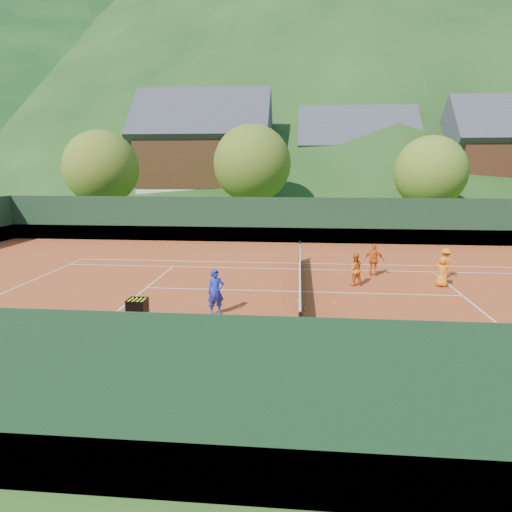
# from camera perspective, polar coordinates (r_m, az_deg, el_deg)

# --- Properties ---
(ground) EXTENTS (400.00, 400.00, 0.00)m
(ground) POSITION_cam_1_polar(r_m,az_deg,el_deg) (18.68, 5.47, -4.51)
(ground) COLOR #2D571B
(ground) RESTS_ON ground
(clay_court) EXTENTS (40.00, 24.00, 0.02)m
(clay_court) POSITION_cam_1_polar(r_m,az_deg,el_deg) (18.68, 5.47, -4.48)
(clay_court) COLOR #AD431C
(clay_court) RESTS_ON ground
(mountain_far) EXTENTS (280.00, 280.00, 110.00)m
(mountain_far) POSITION_cam_1_polar(r_m,az_deg,el_deg) (185.13, 9.30, 26.77)
(mountain_far) COLOR #193613
(mountain_far) RESTS_ON ground
(mountain_far_left) EXTENTS (260.00, 260.00, 100.00)m
(mountain_far_left) POSITION_cam_1_polar(r_m,az_deg,el_deg) (195.76, -24.29, 23.60)
(mountain_far_left) COLOR #123412
(mountain_far_left) RESTS_ON ground
(coach) EXTENTS (0.68, 0.58, 1.58)m
(coach) POSITION_cam_1_polar(r_m,az_deg,el_deg) (15.67, -5.05, -4.51)
(coach) COLOR #1929A3
(coach) RESTS_ON clay_court
(student_a) EXTENTS (0.81, 0.71, 1.40)m
(student_a) POSITION_cam_1_polar(r_m,az_deg,el_deg) (19.83, 12.23, -1.65)
(student_a) COLOR orange
(student_a) RESTS_ON clay_court
(student_b) EXTENTS (0.96, 0.61, 1.52)m
(student_b) POSITION_cam_1_polar(r_m,az_deg,el_deg) (21.73, 14.53, -0.48)
(student_b) COLOR orange
(student_b) RESTS_ON clay_court
(student_c) EXTENTS (0.74, 0.62, 1.30)m
(student_c) POSITION_cam_1_polar(r_m,az_deg,el_deg) (20.75, 22.28, -1.82)
(student_c) COLOR orange
(student_c) RESTS_ON clay_court
(student_d) EXTENTS (1.00, 0.73, 1.38)m
(student_d) POSITION_cam_1_polar(r_m,az_deg,el_deg) (22.36, 22.59, -0.83)
(student_d) COLOR orange
(student_d) RESTS_ON clay_court
(tennis_ball_0) EXTENTS (0.07, 0.07, 0.07)m
(tennis_ball_0) POSITION_cam_1_polar(r_m,az_deg,el_deg) (12.78, -24.75, -12.91)
(tennis_ball_0) COLOR #C8EA27
(tennis_ball_0) RESTS_ON clay_court
(tennis_ball_1) EXTENTS (0.07, 0.07, 0.07)m
(tennis_ball_1) POSITION_cam_1_polar(r_m,az_deg,el_deg) (10.80, 14.58, -16.76)
(tennis_ball_1) COLOR #C8EA27
(tennis_ball_1) RESTS_ON clay_court
(tennis_ball_2) EXTENTS (0.07, 0.07, 0.07)m
(tennis_ball_2) POSITION_cam_1_polar(r_m,az_deg,el_deg) (12.44, 12.04, -12.73)
(tennis_ball_2) COLOR #C8EA27
(tennis_ball_2) RESTS_ON clay_court
(tennis_ball_3) EXTENTS (0.07, 0.07, 0.07)m
(tennis_ball_3) POSITION_cam_1_polar(r_m,az_deg,el_deg) (17.31, 9.87, -5.73)
(tennis_ball_3) COLOR #C8EA27
(tennis_ball_3) RESTS_ON clay_court
(tennis_ball_4) EXTENTS (0.07, 0.07, 0.07)m
(tennis_ball_4) POSITION_cam_1_polar(r_m,az_deg,el_deg) (15.74, -18.93, -7.93)
(tennis_ball_4) COLOR #C8EA27
(tennis_ball_4) RESTS_ON clay_court
(tennis_ball_5) EXTENTS (0.07, 0.07, 0.07)m
(tennis_ball_5) POSITION_cam_1_polar(r_m,az_deg,el_deg) (12.72, -16.89, -12.44)
(tennis_ball_5) COLOR #C8EA27
(tennis_ball_5) RESTS_ON clay_court
(tennis_ball_6) EXTENTS (0.07, 0.07, 0.07)m
(tennis_ball_6) POSITION_cam_1_polar(r_m,az_deg,el_deg) (13.11, 6.03, -11.26)
(tennis_ball_6) COLOR #C8EA27
(tennis_ball_6) RESTS_ON clay_court
(tennis_ball_7) EXTENTS (0.07, 0.07, 0.07)m
(tennis_ball_7) POSITION_cam_1_polar(r_m,az_deg,el_deg) (10.94, -10.11, -16.18)
(tennis_ball_7) COLOR #C8EA27
(tennis_ball_7) RESTS_ON clay_court
(tennis_ball_8) EXTENTS (0.07, 0.07, 0.07)m
(tennis_ball_8) POSITION_cam_1_polar(r_m,az_deg,el_deg) (15.83, -16.81, -7.68)
(tennis_ball_8) COLOR #C8EA27
(tennis_ball_8) RESTS_ON clay_court
(tennis_ball_9) EXTENTS (0.07, 0.07, 0.07)m
(tennis_ball_9) POSITION_cam_1_polar(r_m,az_deg,el_deg) (12.66, -22.81, -12.97)
(tennis_ball_9) COLOR #C8EA27
(tennis_ball_9) RESTS_ON clay_court
(tennis_ball_10) EXTENTS (0.07, 0.07, 0.07)m
(tennis_ball_10) POSITION_cam_1_polar(r_m,az_deg,el_deg) (14.66, 5.47, -8.77)
(tennis_ball_10) COLOR #C8EA27
(tennis_ball_10) RESTS_ON clay_court
(tennis_ball_11) EXTENTS (0.07, 0.07, 0.07)m
(tennis_ball_11) POSITION_cam_1_polar(r_m,az_deg,el_deg) (16.74, -21.09, -6.93)
(tennis_ball_11) COLOR #C8EA27
(tennis_ball_11) RESTS_ON clay_court
(tennis_ball_14) EXTENTS (0.07, 0.07, 0.07)m
(tennis_ball_14) POSITION_cam_1_polar(r_m,az_deg,el_deg) (17.23, -13.80, -5.98)
(tennis_ball_14) COLOR #C8EA27
(tennis_ball_14) RESTS_ON clay_court
(tennis_ball_15) EXTENTS (0.07, 0.07, 0.07)m
(tennis_ball_15) POSITION_cam_1_polar(r_m,az_deg,el_deg) (14.72, -27.14, -9.93)
(tennis_ball_15) COLOR #C8EA27
(tennis_ball_15) RESTS_ON clay_court
(tennis_ball_16) EXTENTS (0.07, 0.07, 0.07)m
(tennis_ball_16) POSITION_cam_1_polar(r_m,az_deg,el_deg) (17.32, 5.23, -5.60)
(tennis_ball_16) COLOR #C8EA27
(tennis_ball_16) RESTS_ON clay_court
(tennis_ball_17) EXTENTS (0.07, 0.07, 0.07)m
(tennis_ball_17) POSITION_cam_1_polar(r_m,az_deg,el_deg) (13.65, -26.83, -11.54)
(tennis_ball_17) COLOR #C8EA27
(tennis_ball_17) RESTS_ON clay_court
(tennis_ball_18) EXTENTS (0.07, 0.07, 0.07)m
(tennis_ball_18) POSITION_cam_1_polar(r_m,az_deg,el_deg) (17.55, 4.06, -5.35)
(tennis_ball_18) COLOR #C8EA27
(tennis_ball_18) RESTS_ON clay_court
(tennis_ball_19) EXTENTS (0.07, 0.07, 0.07)m
(tennis_ball_19) POSITION_cam_1_polar(r_m,az_deg,el_deg) (13.12, 29.03, -12.67)
(tennis_ball_19) COLOR #C8EA27
(tennis_ball_19) RESTS_ON clay_court
(tennis_ball_20) EXTENTS (0.07, 0.07, 0.07)m
(tennis_ball_20) POSITION_cam_1_polar(r_m,az_deg,el_deg) (12.47, -28.83, -13.90)
(tennis_ball_20) COLOR #C8EA27
(tennis_ball_20) RESTS_ON clay_court
(tennis_ball_21) EXTENTS (0.07, 0.07, 0.07)m
(tennis_ball_21) POSITION_cam_1_polar(r_m,az_deg,el_deg) (17.86, -0.20, -5.02)
(tennis_ball_21) COLOR #C8EA27
(tennis_ball_21) RESTS_ON clay_court
(tennis_ball_22) EXTENTS (0.07, 0.07, 0.07)m
(tennis_ball_22) POSITION_cam_1_polar(r_m,az_deg,el_deg) (17.43, 26.95, -6.70)
(tennis_ball_22) COLOR #C8EA27
(tennis_ball_22) RESTS_ON clay_court
(tennis_ball_23) EXTENTS (0.07, 0.07, 0.07)m
(tennis_ball_23) POSITION_cam_1_polar(r_m,az_deg,el_deg) (15.92, 6.06, -7.14)
(tennis_ball_23) COLOR #C8EA27
(tennis_ball_23) RESTS_ON clay_court
(tennis_ball_24) EXTENTS (0.07, 0.07, 0.07)m
(tennis_ball_24) POSITION_cam_1_polar(r_m,az_deg,el_deg) (16.45, 6.10, -6.53)
(tennis_ball_24) COLOR #C8EA27
(tennis_ball_24) RESTS_ON clay_court
(tennis_ball_25) EXTENTS (0.07, 0.07, 0.07)m
(tennis_ball_25) POSITION_cam_1_polar(r_m,az_deg,el_deg) (14.40, 18.07, -9.67)
(tennis_ball_25) COLOR #C8EA27
(tennis_ball_25) RESTS_ON clay_court
(tennis_ball_26) EXTENTS (0.07, 0.07, 0.07)m
(tennis_ball_26) POSITION_cam_1_polar(r_m,az_deg,el_deg) (14.05, 14.57, -10.01)
(tennis_ball_26) COLOR #C8EA27
(tennis_ball_26) RESTS_ON clay_court
(court_lines) EXTENTS (23.83, 11.03, 0.00)m
(court_lines) POSITION_cam_1_polar(r_m,az_deg,el_deg) (18.68, 5.47, -4.44)
(court_lines) COLOR white
(court_lines) RESTS_ON clay_court
(tennis_net) EXTENTS (0.10, 12.07, 1.10)m
(tennis_net) POSITION_cam_1_polar(r_m,az_deg,el_deg) (18.55, 5.50, -2.97)
(tennis_net) COLOR black
(tennis_net) RESTS_ON clay_court
(perimeter_fence) EXTENTS (40.40, 24.24, 3.00)m
(perimeter_fence) POSITION_cam_1_polar(r_m,az_deg,el_deg) (18.38, 5.54, -0.71)
(perimeter_fence) COLOR black
(perimeter_fence) RESTS_ON clay_court
(ball_hopper) EXTENTS (0.57, 0.57, 1.00)m
(ball_hopper) POSITION_cam_1_polar(r_m,az_deg,el_deg) (14.64, -14.62, -6.18)
(ball_hopper) COLOR black
(ball_hopper) RESTS_ON clay_court
(chalet_left) EXTENTS (13.80, 9.93, 12.92)m
(chalet_left) POSITION_cam_1_polar(r_m,az_deg,el_deg) (49.00, -6.43, 11.87)
(chalet_left) COLOR beige
(chalet_left) RESTS_ON ground
(chalet_mid) EXTENTS (12.65, 8.82, 11.45)m
(chalet_mid) POSITION_cam_1_polar(r_m,az_deg,el_deg) (52.34, 12.28, 10.93)
(chalet_mid) COLOR beige
(chalet_mid) RESTS_ON ground
(chalet_right) EXTENTS (11.50, 8.82, 11.91)m
(chalet_right) POSITION_cam_1_polar(r_m,az_deg,el_deg) (52.02, 28.58, 10.13)
(chalet_right) COLOR beige
(chalet_right) RESTS_ON ground
(tree_a) EXTENTS (6.00, 6.00, 7.88)m
(tree_a) POSITION_cam_1_polar(r_m,az_deg,el_deg) (39.34, -18.80, 10.39)
(tree_a) COLOR #412B1A
(tree_a) RESTS_ON ground
(tree_b) EXTENTS (6.40, 6.40, 8.40)m
(tree_b) POSITION_cam_1_polar(r_m,az_deg,el_deg) (38.18, -0.51, 11.46)
(tree_b) COLOR #3C2618
(tree_b) RESTS_ON ground
(tree_c) EXTENTS (5.60, 5.60, 7.35)m
(tree_c) POSITION_cam_1_polar(r_m,az_deg,el_deg) (38.34, 20.95, 9.76)
(tree_c) COLOR #3C2618
(tree_c) RESTS_ON ground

